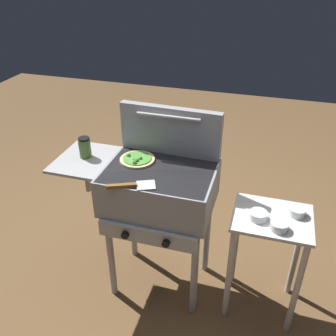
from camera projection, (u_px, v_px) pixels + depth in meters
ground_plane at (161, 279)px, 2.57m from camera, size 8.00×8.00×0.00m
grill at (157, 190)px, 2.18m from camera, size 0.96×0.53×0.90m
grill_lid_open at (170, 131)px, 2.20m from camera, size 0.63×0.09×0.30m
pizza_veggie at (137, 159)px, 2.19m from camera, size 0.21×0.21×0.04m
sauce_jar at (85, 147)px, 2.20m from camera, size 0.07×0.07×0.13m
spatula at (132, 186)px, 1.95m from camera, size 0.26×0.16×0.02m
prep_table at (268, 243)px, 2.14m from camera, size 0.44×0.36×0.71m
topping_bowl_near at (279, 226)px, 1.94m from camera, size 0.10×0.10×0.04m
topping_bowl_far at (297, 212)px, 2.05m from camera, size 0.10×0.10×0.04m
topping_bowl_middle at (258, 216)px, 2.01m from camera, size 0.10×0.10×0.04m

